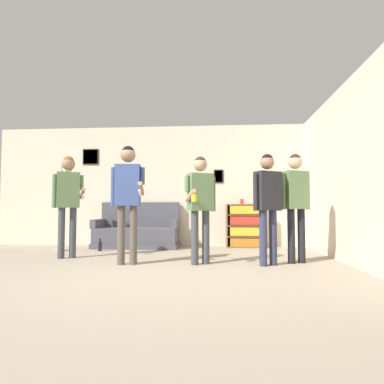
# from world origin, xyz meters

# --- Properties ---
(ground_plane) EXTENTS (20.00, 20.00, 0.00)m
(ground_plane) POSITION_xyz_m (0.00, 0.00, 0.00)
(ground_plane) COLOR gray
(wall_back) EXTENTS (8.20, 0.08, 2.70)m
(wall_back) POSITION_xyz_m (-0.00, 3.74, 1.35)
(wall_back) COLOR beige
(wall_back) RESTS_ON ground_plane
(wall_right) EXTENTS (0.06, 6.11, 2.70)m
(wall_right) POSITION_xyz_m (2.93, 1.85, 1.35)
(wall_right) COLOR beige
(wall_right) RESTS_ON ground_plane
(couch) EXTENTS (1.79, 0.80, 0.97)m
(couch) POSITION_xyz_m (-0.72, 3.33, 0.31)
(couch) COLOR #4C4C56
(couch) RESTS_ON ground_plane
(bookshelf) EXTENTS (0.80, 0.30, 0.92)m
(bookshelf) POSITION_xyz_m (1.58, 3.52, 0.46)
(bookshelf) COLOR brown
(bookshelf) RESTS_ON ground_plane
(floor_lamp) EXTENTS (0.36, 0.40, 1.69)m
(floor_lamp) POSITION_xyz_m (-2.09, 2.61, 1.22)
(floor_lamp) COLOR #ADA89E
(floor_lamp) RESTS_ON ground_plane
(person_player_foreground_left) EXTENTS (0.60, 0.38, 1.70)m
(person_player_foreground_left) POSITION_xyz_m (-1.50, 1.61, 1.05)
(person_player_foreground_left) COLOR #3D4247
(person_player_foreground_left) RESTS_ON ground_plane
(person_player_foreground_center) EXTENTS (0.53, 0.45, 1.75)m
(person_player_foreground_center) POSITION_xyz_m (-0.32, 1.04, 1.08)
(person_player_foreground_center) COLOR brown
(person_player_foreground_center) RESTS_ON ground_plane
(person_watcher_holding_cup) EXTENTS (0.45, 0.54, 1.59)m
(person_watcher_holding_cup) POSITION_xyz_m (0.75, 1.14, 0.97)
(person_watcher_holding_cup) COLOR #3D4247
(person_watcher_holding_cup) RESTS_ON ground_plane
(person_spectator_near_bookshelf) EXTENTS (0.44, 0.36, 1.61)m
(person_spectator_near_bookshelf) POSITION_xyz_m (1.73, 1.10, 0.98)
(person_spectator_near_bookshelf) COLOR #2D334C
(person_spectator_near_bookshelf) RESTS_ON ground_plane
(person_spectator_far_right) EXTENTS (0.46, 0.33, 1.65)m
(person_spectator_far_right) POSITION_xyz_m (2.18, 1.37, 1.01)
(person_spectator_far_right) COLOR black
(person_spectator_far_right) RESTS_ON ground_plane
(bottle_on_floor) EXTENTS (0.07, 0.07, 0.25)m
(bottle_on_floor) POSITION_xyz_m (-1.29, 2.62, 0.10)
(bottle_on_floor) COLOR black
(bottle_on_floor) RESTS_ON ground_plane
(drinking_cup) EXTENTS (0.08, 0.08, 0.11)m
(drinking_cup) POSITION_xyz_m (1.51, 3.52, 0.98)
(drinking_cup) COLOR red
(drinking_cup) RESTS_ON bookshelf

